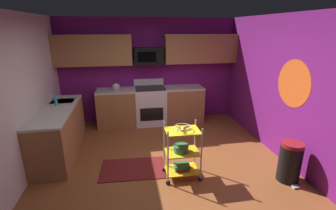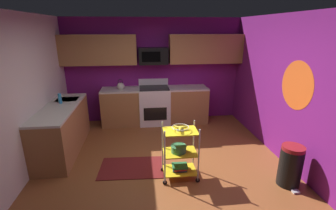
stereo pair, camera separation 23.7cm
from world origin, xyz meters
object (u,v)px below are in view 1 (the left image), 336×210
Objects in this scene: book_stack at (182,167)px; trash_can at (290,162)px; fruit_bowl at (183,128)px; rolling_cart at (182,152)px; dish_soap_bottle at (56,100)px; mixing_bowl_large at (181,148)px; kettle at (116,87)px; microwave at (149,56)px; oven_range at (150,105)px.

book_stack is 0.39× the size of trash_can.
fruit_bowl reaches higher than trash_can.
rolling_cart is at bearing -63.43° from fruit_bowl.
dish_soap_bottle is (-2.18, 1.39, 0.84)m from book_stack.
trash_can is at bearing -13.35° from fruit_bowl.
kettle reaches higher than mixing_bowl_large.
trash_can is at bearing -13.19° from mixing_bowl_large.
kettle is at bearing -172.43° from microwave.
mixing_bowl_large is 0.98× the size of book_stack.
kettle reaches higher than dish_soap_bottle.
kettle reaches higher than oven_range.
oven_range is at bearing 28.49° from dish_soap_bottle.
mixing_bowl_large reaches higher than book_stack.
trash_can is at bearing -13.35° from rolling_cart.
book_stack is (0.00, -0.00, -0.70)m from fruit_bowl.
rolling_cart is 2.65m from dish_soap_bottle.
microwave reaches higher than book_stack.
oven_range is 1.20× the size of rolling_cart.
fruit_bowl is 2.66m from kettle.
fruit_bowl is 1.79m from trash_can.
mixing_bowl_large is at bearing -32.64° from dish_soap_bottle.
book_stack is (0.02, 0.00, -0.34)m from mixing_bowl_large.
oven_range is 4.04× the size of fruit_bowl.
dish_soap_bottle reaches higher than mixing_bowl_large.
microwave is 1.06× the size of trash_can.
oven_range reaches higher than trash_can.
trash_can reaches higher than mixing_bowl_large.
mixing_bowl_large is 0.38× the size of trash_can.
dish_soap_bottle is at bearing -136.79° from kettle.
microwave is 3.50× the size of dish_soap_bottle.
oven_range reaches higher than fruit_bowl.
kettle is (-0.82, -0.11, -0.70)m from microwave.
oven_range is at bearing 95.58° from mixing_bowl_large.
rolling_cart is (0.26, -2.43, -0.03)m from oven_range.
book_stack is 2.72m from dish_soap_bottle.
microwave is at bearing 7.57° from kettle.
oven_range is 5.50× the size of dish_soap_bottle.
rolling_cart is 3.57× the size of book_stack.
rolling_cart is 4.57× the size of dish_soap_bottle.
mixing_bowl_large is 2.62m from dish_soap_bottle.
kettle reaches higher than fruit_bowl.
fruit_bowl is 1.03× the size of kettle.
book_stack is at bearing -84.17° from microwave.
mixing_bowl_large is at bearing -84.63° from microwave.
book_stack is at bearing -63.43° from fruit_bowl.
oven_range is at bearing -89.74° from microwave.
microwave is 2.97m from book_stack.
microwave is (-0.00, 0.10, 1.22)m from oven_range.
book_stack is 1.28× the size of dish_soap_bottle.
rolling_cart is 1.71m from trash_can.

